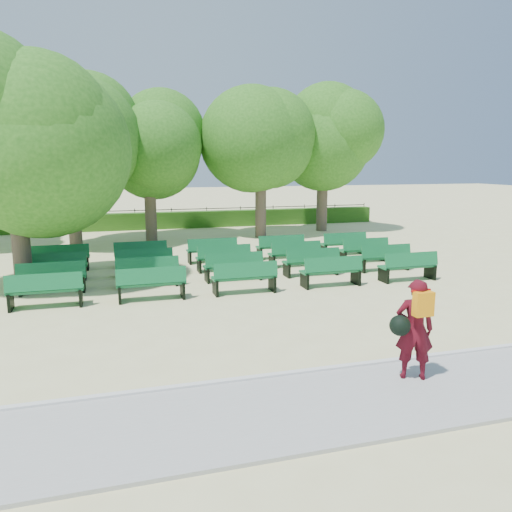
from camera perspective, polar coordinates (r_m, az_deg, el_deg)
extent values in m
plane|color=beige|center=(14.34, -6.64, -3.91)|extent=(120.00, 120.00, 0.00)
cube|color=#A4A4A0|center=(7.58, 3.37, -17.33)|extent=(30.00, 2.20, 0.06)
cube|color=silver|center=(8.55, 0.71, -13.76)|extent=(30.00, 0.12, 0.10)
cube|color=#2B5A17|center=(27.96, -11.56, 3.97)|extent=(26.00, 0.70, 0.90)
cube|color=#116532|center=(16.06, -3.34, -0.64)|extent=(1.82, 0.57, 0.06)
cube|color=#116532|center=(15.81, -3.18, 0.10)|extent=(1.80, 0.21, 0.42)
cylinder|color=brown|center=(15.66, -25.33, 2.09)|extent=(0.51, 0.51, 3.07)
ellipsoid|color=#34741F|center=(15.54, -26.18, 12.52)|extent=(4.78, 4.78, 4.30)
imported|color=#480A14|center=(8.63, 17.67, -7.98)|extent=(0.72, 0.61, 1.68)
cube|color=orange|center=(8.34, 18.58, -5.22)|extent=(0.31, 0.16, 0.39)
sphere|color=black|center=(8.38, 16.13, -7.64)|extent=(0.34, 0.34, 0.34)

